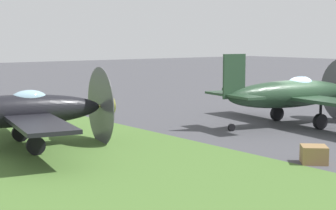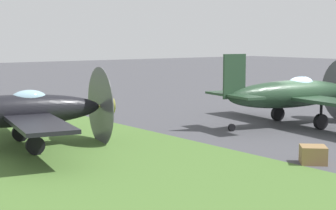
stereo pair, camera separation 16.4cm
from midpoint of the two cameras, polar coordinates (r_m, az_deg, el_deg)
ground_plane at (r=29.53m, az=12.72°, el=-1.95°), size 160.00×160.00×0.00m
grass_verge at (r=21.44m, az=-9.54°, el=-5.20°), size 120.00×11.00×0.01m
airplane_lead at (r=28.95m, az=12.64°, el=1.13°), size 11.03×8.78×3.90m
airplane_wingman at (r=23.10m, az=-15.55°, el=-0.61°), size 10.42×8.32×3.69m
supply_crate at (r=20.49m, az=14.68°, el=-5.00°), size 1.27×1.27×0.64m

